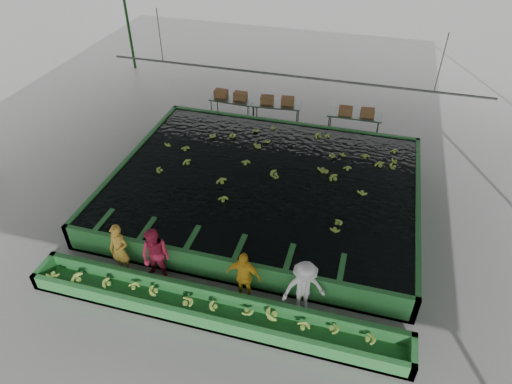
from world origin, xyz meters
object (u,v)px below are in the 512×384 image
(sorting_trough, at_px, (212,309))
(worker_a, at_px, (119,250))
(worker_b, at_px, (156,256))
(worker_d, at_px, (304,288))
(packing_table_mid, at_px, (276,114))
(box_stack_right, at_px, (356,115))
(packing_table_left, at_px, (232,108))
(packing_table_right, at_px, (353,125))
(box_stack_mid, at_px, (277,104))
(worker_c, at_px, (243,276))
(box_stack_left, at_px, (231,98))
(flotation_tank, at_px, (264,188))

(sorting_trough, xyz_separation_m, worker_a, (-2.97, 0.80, 0.57))
(worker_b, distance_m, worker_d, 4.04)
(packing_table_mid, height_order, box_stack_right, box_stack_right)
(packing_table_left, bearing_deg, packing_table_mid, -0.97)
(packing_table_right, bearing_deg, box_stack_mid, 177.33)
(worker_c, relative_size, worker_d, 0.96)
(sorting_trough, relative_size, worker_a, 6.12)
(sorting_trough, relative_size, box_stack_mid, 7.04)
(box_stack_left, xyz_separation_m, box_stack_mid, (2.12, -0.11, 0.07))
(worker_a, distance_m, worker_c, 3.56)
(packing_table_right, bearing_deg, worker_c, -101.10)
(box_stack_mid, distance_m, box_stack_right, 3.33)
(flotation_tank, relative_size, worker_c, 6.20)
(box_stack_left, bearing_deg, packing_table_mid, -3.64)
(box_stack_mid, xyz_separation_m, box_stack_right, (3.32, -0.25, 0.06))
(worker_d, height_order, box_stack_left, worker_d)
(flotation_tank, distance_m, worker_a, 5.24)
(sorting_trough, relative_size, packing_table_mid, 4.89)
(box_stack_left, bearing_deg, worker_d, -62.14)
(worker_c, xyz_separation_m, worker_d, (1.59, 0.00, 0.04))
(flotation_tank, distance_m, packing_table_right, 5.69)
(worker_a, relative_size, box_stack_left, 1.13)
(sorting_trough, height_order, worker_c, worker_c)
(worker_d, xyz_separation_m, packing_table_right, (0.27, 9.43, -0.35))
(worker_d, distance_m, packing_table_right, 9.45)
(packing_table_mid, bearing_deg, sorting_trough, -85.27)
(worker_c, distance_m, packing_table_right, 9.62)
(worker_d, bearing_deg, packing_table_left, 93.89)
(sorting_trough, relative_size, worker_d, 5.92)
(packing_table_mid, distance_m, box_stack_left, 2.13)
(sorting_trough, bearing_deg, packing_table_right, 76.59)
(worker_b, height_order, box_stack_mid, worker_b)
(packing_table_left, xyz_separation_m, packing_table_mid, (2.01, -0.03, 0.03))
(box_stack_mid, bearing_deg, box_stack_left, 177.00)
(packing_table_mid, height_order, packing_table_right, packing_table_right)
(sorting_trough, xyz_separation_m, box_stack_right, (2.49, 10.14, 0.74))
(worker_a, height_order, worker_d, worker_d)
(worker_c, bearing_deg, worker_b, -178.40)
(worker_b, bearing_deg, flotation_tank, 70.38)
(worker_c, bearing_deg, worker_d, 1.60)
(worker_d, xyz_separation_m, packing_table_left, (-5.04, 9.60, -0.41))
(packing_table_left, xyz_separation_m, box_stack_right, (5.36, -0.26, 0.56))
(worker_b, relative_size, worker_c, 1.08)
(flotation_tank, relative_size, box_stack_right, 7.07)
(worker_d, xyz_separation_m, box_stack_right, (0.31, 9.34, 0.14))
(sorting_trough, bearing_deg, box_stack_mid, 94.59)
(worker_c, height_order, worker_d, worker_d)
(packing_table_mid, bearing_deg, worker_a, -102.44)
(packing_table_right, distance_m, box_stack_left, 5.41)
(worker_b, height_order, worker_d, worker_b)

